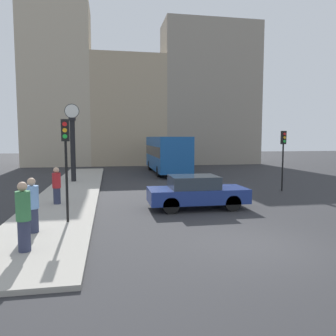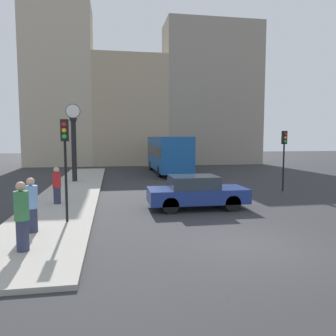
% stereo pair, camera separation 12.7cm
% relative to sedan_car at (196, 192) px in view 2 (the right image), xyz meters
% --- Properties ---
extents(ground_plane, '(120.00, 120.00, 0.00)m').
position_rel_sedan_car_xyz_m(ground_plane, '(0.42, -5.12, -0.74)').
color(ground_plane, '#2D2D30').
extents(sidewalk_corner, '(3.08, 25.57, 0.13)m').
position_rel_sedan_car_xyz_m(sidewalk_corner, '(-5.87, 5.67, -0.67)').
color(sidewalk_corner, '#A39E93').
rests_on(sidewalk_corner, ground_plane).
extents(building_row, '(26.59, 5.00, 17.52)m').
position_rel_sedan_car_xyz_m(building_row, '(0.38, 24.45, 7.10)').
color(building_row, '#B7A88E').
rests_on(building_row, ground_plane).
extents(sedan_car, '(4.29, 1.81, 1.45)m').
position_rel_sedan_car_xyz_m(sedan_car, '(0.00, 0.00, 0.00)').
color(sedan_car, navy).
rests_on(sedan_car, ground_plane).
extents(bus_distant, '(2.59, 9.22, 3.17)m').
position_rel_sedan_car_xyz_m(bus_distant, '(1.20, 14.43, 1.06)').
color(bus_distant, '#195199').
rests_on(bus_distant, ground_plane).
extents(traffic_light_near, '(0.26, 0.24, 3.61)m').
position_rel_sedan_car_xyz_m(traffic_light_near, '(-5.21, -1.89, 1.98)').
color(traffic_light_near, black).
rests_on(traffic_light_near, sidewalk_corner).
extents(traffic_light_far, '(0.26, 0.24, 3.49)m').
position_rel_sedan_car_xyz_m(traffic_light_far, '(6.16, 3.73, 1.77)').
color(traffic_light_far, black).
rests_on(traffic_light_far, ground_plane).
extents(street_clock, '(0.96, 0.43, 5.23)m').
position_rel_sedan_car_xyz_m(street_clock, '(-6.17, 9.26, 1.97)').
color(street_clock, black).
rests_on(street_clock, sidewalk_corner).
extents(pedestrian_green_hoodie, '(0.37, 0.37, 1.84)m').
position_rel_sedan_car_xyz_m(pedestrian_green_hoodie, '(-5.95, -4.82, 0.32)').
color(pedestrian_green_hoodie, '#2D334C').
rests_on(pedestrian_green_hoodie, sidewalk_corner).
extents(pedestrian_red_top, '(0.37, 0.37, 1.66)m').
position_rel_sedan_car_xyz_m(pedestrian_red_top, '(-6.08, 1.48, 0.22)').
color(pedestrian_red_top, '#2D334C').
rests_on(pedestrian_red_top, sidewalk_corner).
extents(pedestrian_blue_stripe, '(0.40, 0.40, 1.73)m').
position_rel_sedan_car_xyz_m(pedestrian_blue_stripe, '(-6.13, -3.04, 0.25)').
color(pedestrian_blue_stripe, '#2D334C').
rests_on(pedestrian_blue_stripe, sidewalk_corner).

